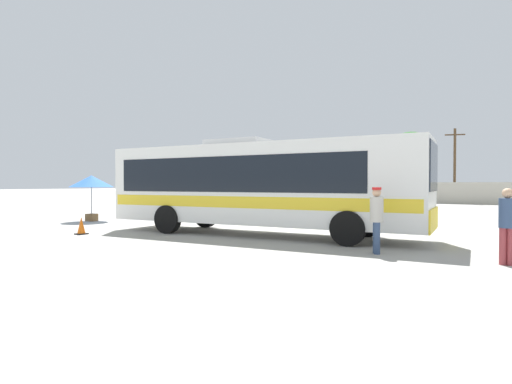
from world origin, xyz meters
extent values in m
plane|color=#A3A099|center=(0.00, 10.00, 0.00)|extent=(300.00, 300.00, 0.00)
cube|color=#B2AD9E|center=(0.00, 29.03, 1.00)|extent=(80.00, 0.30, 2.01)
cube|color=white|center=(0.01, -0.72, 1.82)|extent=(11.62, 3.12, 2.76)
cube|color=black|center=(-0.56, -0.75, 2.15)|extent=(9.55, 3.05, 1.22)
cube|color=yellow|center=(0.01, -0.72, 1.22)|extent=(11.39, 3.13, 0.39)
cube|color=#19212D|center=(5.77, -0.43, 2.32)|extent=(0.15, 2.29, 1.44)
cube|color=yellow|center=(5.78, -0.43, 0.77)|extent=(0.18, 2.50, 0.66)
cube|color=#B2B2B2|center=(-0.85, -0.76, 3.32)|extent=(2.27, 1.51, 0.24)
cylinder|color=black|center=(3.51, 0.68, 0.52)|extent=(1.05, 0.35, 1.04)
cylinder|color=black|center=(3.64, -1.76, 0.52)|extent=(1.05, 0.35, 1.04)
cylinder|color=black|center=(-3.21, 0.35, 0.52)|extent=(1.05, 0.35, 1.04)
cylinder|color=black|center=(-3.09, -2.10, 0.52)|extent=(1.05, 0.35, 1.04)
cylinder|color=#33476B|center=(4.67, -2.61, 0.41)|extent=(0.16, 0.16, 0.83)
cylinder|color=#33476B|center=(4.74, -2.75, 0.41)|extent=(0.16, 0.16, 0.83)
cylinder|color=#B7B2A8|center=(4.71, -2.68, 1.16)|extent=(0.46, 0.46, 0.66)
sphere|color=tan|center=(4.71, -2.68, 1.60)|extent=(0.22, 0.22, 0.22)
cylinder|color=red|center=(4.71, -2.68, 1.70)|extent=(0.24, 0.24, 0.07)
cylinder|color=#99383D|center=(7.69, -2.73, 0.42)|extent=(0.16, 0.16, 0.84)
cylinder|color=#99383D|center=(7.53, -2.71, 0.42)|extent=(0.16, 0.16, 0.84)
cylinder|color=#33476B|center=(7.61, -2.72, 1.17)|extent=(0.37, 0.37, 0.66)
sphere|color=tan|center=(7.61, -2.72, 1.61)|extent=(0.23, 0.23, 0.23)
cylinder|color=gray|center=(-9.87, -0.17, 1.10)|extent=(0.05, 0.05, 2.20)
cone|color=blue|center=(-9.87, -0.17, 1.96)|extent=(2.09, 2.09, 0.58)
cube|color=brown|center=(-9.87, -0.17, 0.18)|extent=(0.50, 0.50, 0.36)
cube|color=red|center=(-10.86, 24.92, 0.65)|extent=(4.60, 1.91, 0.65)
cube|color=black|center=(-11.09, 24.92, 1.24)|extent=(2.55, 1.72, 0.54)
cylinder|color=black|center=(-9.47, 25.84, 0.32)|extent=(0.65, 0.24, 0.64)
cylinder|color=black|center=(-9.43, 24.07, 0.32)|extent=(0.65, 0.24, 0.64)
cylinder|color=black|center=(-12.30, 25.77, 0.32)|extent=(0.65, 0.24, 0.64)
cylinder|color=black|center=(-12.25, 24.00, 0.32)|extent=(0.65, 0.24, 0.64)
cube|color=maroon|center=(-5.29, 24.87, 0.65)|extent=(4.43, 1.84, 0.66)
cube|color=black|center=(-5.07, 24.87, 1.25)|extent=(2.44, 1.68, 0.54)
cylinder|color=black|center=(-6.67, 24.00, 0.32)|extent=(0.64, 0.23, 0.64)
cylinder|color=black|center=(-6.65, 25.77, 0.32)|extent=(0.64, 0.23, 0.64)
cylinder|color=black|center=(-3.93, 23.98, 0.32)|extent=(0.64, 0.23, 0.64)
cylinder|color=black|center=(-3.91, 25.74, 0.32)|extent=(0.64, 0.23, 0.64)
cylinder|color=#4C3823|center=(3.53, 30.58, 3.60)|extent=(0.24, 0.24, 7.19)
cube|color=#473321|center=(3.53, 30.58, 6.59)|extent=(1.76, 0.61, 0.12)
cylinder|color=brown|center=(-9.34, 33.09, 1.16)|extent=(0.32, 0.32, 2.33)
ellipsoid|color=#2D6628|center=(-9.34, 33.09, 4.32)|extent=(5.69, 5.69, 4.84)
cylinder|color=brown|center=(-1.05, 33.58, 1.84)|extent=(0.32, 0.32, 3.68)
ellipsoid|color=#2D6628|center=(-1.05, 33.58, 5.40)|extent=(4.93, 4.93, 4.19)
cube|color=black|center=(-5.56, -3.92, 0.02)|extent=(0.36, 0.36, 0.04)
cone|color=orange|center=(-5.56, -3.92, 0.34)|extent=(0.28, 0.28, 0.60)
camera|label=1|loc=(7.52, -13.52, 1.81)|focal=29.09mm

